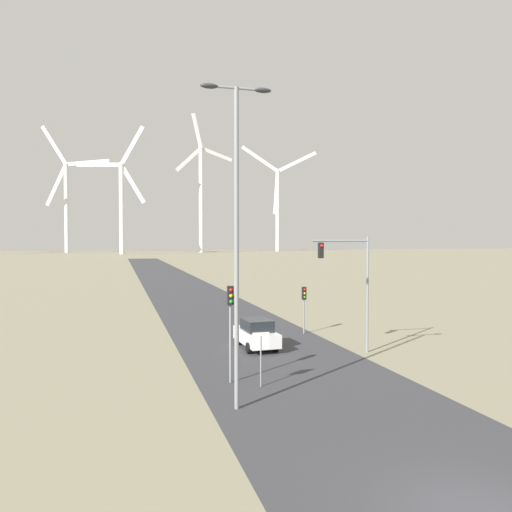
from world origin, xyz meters
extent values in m
plane|color=gray|center=(0.00, 0.00, 0.00)|extent=(600.00, 600.00, 0.00)
cube|color=#38383D|center=(0.00, 48.00, 0.00)|extent=(10.00, 240.00, 0.01)
cylinder|color=gray|center=(-3.97, 8.90, 6.33)|extent=(0.18, 0.18, 12.65)
cylinder|color=gray|center=(-3.97, 8.90, 12.60)|extent=(2.14, 0.10, 0.10)
ellipsoid|color=#333338|center=(-5.04, 8.90, 12.60)|extent=(0.70, 0.32, 0.20)
ellipsoid|color=#333338|center=(-2.90, 8.90, 12.60)|extent=(0.70, 0.32, 0.20)
cylinder|color=gray|center=(-2.22, 11.50, 1.16)|extent=(0.07, 0.07, 2.33)
cube|color=white|center=(-2.22, 11.49, 2.10)|extent=(0.81, 0.01, 0.81)
cube|color=red|center=(-2.22, 11.50, 2.10)|extent=(0.76, 0.02, 0.76)
cylinder|color=gray|center=(-3.41, 12.52, 2.28)|extent=(0.11, 0.11, 4.55)
cube|color=black|center=(-3.41, 12.52, 4.10)|extent=(0.28, 0.24, 0.90)
sphere|color=red|center=(-3.41, 12.38, 4.37)|extent=(0.16, 0.16, 0.16)
sphere|color=gold|center=(-3.41, 12.38, 4.10)|extent=(0.16, 0.16, 0.16)
sphere|color=green|center=(-3.41, 12.38, 3.83)|extent=(0.16, 0.16, 0.16)
cylinder|color=gray|center=(4.32, 23.00, 1.67)|extent=(0.11, 0.11, 3.34)
cube|color=black|center=(4.32, 23.00, 2.89)|extent=(0.28, 0.24, 0.90)
sphere|color=red|center=(4.32, 22.87, 3.16)|extent=(0.16, 0.16, 0.16)
sphere|color=gold|center=(4.32, 22.87, 2.89)|extent=(0.16, 0.16, 0.16)
sphere|color=green|center=(4.32, 22.87, 2.62)|extent=(0.16, 0.16, 0.16)
cylinder|color=gray|center=(5.81, 16.48, 3.45)|extent=(0.14, 0.14, 6.89)
cylinder|color=gray|center=(4.05, 16.48, 6.64)|extent=(3.53, 0.12, 0.12)
cube|color=black|center=(2.81, 16.48, 6.09)|extent=(0.28, 0.24, 0.90)
sphere|color=red|center=(2.81, 16.34, 6.36)|extent=(0.18, 0.18, 0.18)
cube|color=white|center=(-0.26, 19.28, 0.73)|extent=(2.00, 4.18, 0.80)
cube|color=#1E2328|center=(-0.26, 19.13, 1.48)|extent=(1.66, 2.17, 0.70)
cylinder|color=black|center=(-1.09, 20.55, 0.33)|extent=(0.22, 0.66, 0.66)
cylinder|color=black|center=(0.57, 20.55, 0.33)|extent=(0.22, 0.66, 0.66)
cylinder|color=black|center=(-1.09, 18.01, 0.33)|extent=(0.22, 0.66, 0.66)
cylinder|color=black|center=(0.57, 18.01, 0.33)|extent=(0.22, 0.66, 0.66)
cylinder|color=white|center=(-32.55, 254.42, 21.96)|extent=(2.20, 2.20, 43.92)
sphere|color=white|center=(-32.55, 254.42, 43.92)|extent=(2.60, 2.60, 2.60)
cube|color=white|center=(-38.35, 257.02, 53.75)|extent=(12.53, 5.97, 19.54)
cube|color=white|center=(-37.42, 256.60, 33.51)|extent=(10.86, 5.22, 20.49)
cube|color=white|center=(-21.89, 249.65, 44.51)|extent=(20.43, 9.50, 2.91)
cylinder|color=white|center=(-6.36, 223.98, 20.19)|extent=(2.20, 2.20, 40.39)
sphere|color=white|center=(-6.36, 223.98, 40.39)|extent=(2.60, 2.60, 2.60)
cube|color=white|center=(-1.45, 222.85, 49.28)|extent=(10.84, 2.96, 17.54)
cube|color=white|center=(-16.32, 226.28, 40.31)|extent=(18.78, 4.79, 1.95)
cube|color=white|center=(-1.31, 222.82, 31.58)|extent=(11.08, 3.01, 17.41)
cylinder|color=white|center=(32.97, 242.74, 26.52)|extent=(2.20, 2.20, 53.05)
sphere|color=white|center=(32.97, 242.74, 53.05)|extent=(2.60, 2.60, 2.60)
cube|color=white|center=(26.42, 241.65, 46.79)|extent=(13.47, 2.71, 12.93)
cube|color=white|center=(41.59, 244.17, 50.42)|extent=(16.60, 3.23, 6.60)
cube|color=white|center=(30.91, 242.40, 61.93)|extent=(5.65, 1.42, 16.91)
cylinder|color=white|center=(78.58, 256.81, 22.43)|extent=(2.20, 2.20, 44.86)
sphere|color=white|center=(78.58, 256.81, 44.86)|extent=(2.60, 2.60, 2.60)
cube|color=white|center=(68.58, 258.96, 51.72)|extent=(20.03, 4.77, 14.50)
cube|color=white|center=(77.77, 256.98, 32.57)|extent=(3.40, 1.20, 23.40)
cube|color=white|center=(89.39, 254.48, 50.28)|extent=(21.36, 5.06, 11.90)
camera|label=1|loc=(-8.49, -10.15, 6.73)|focal=35.00mm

